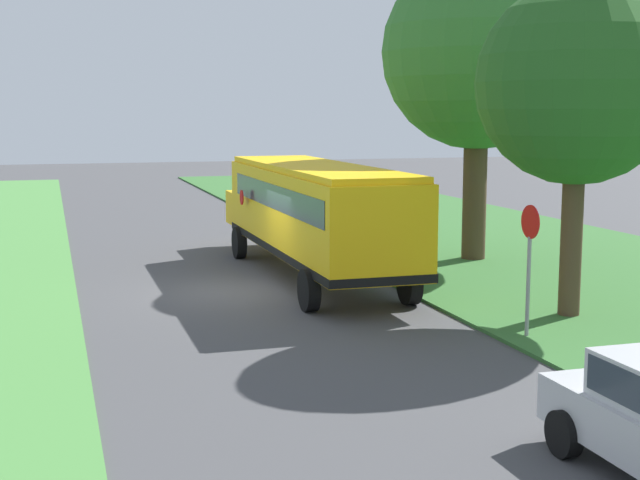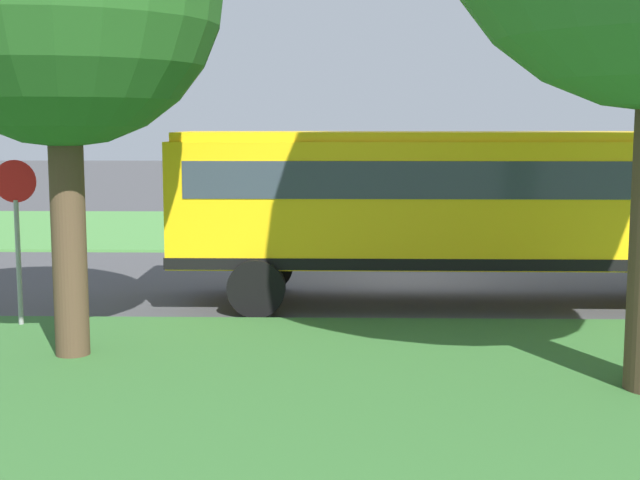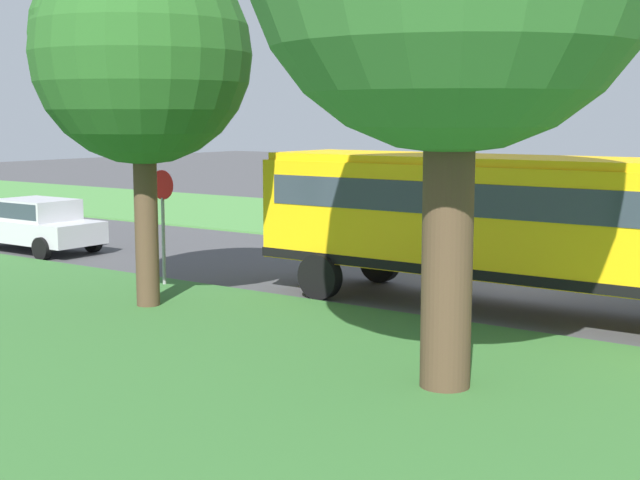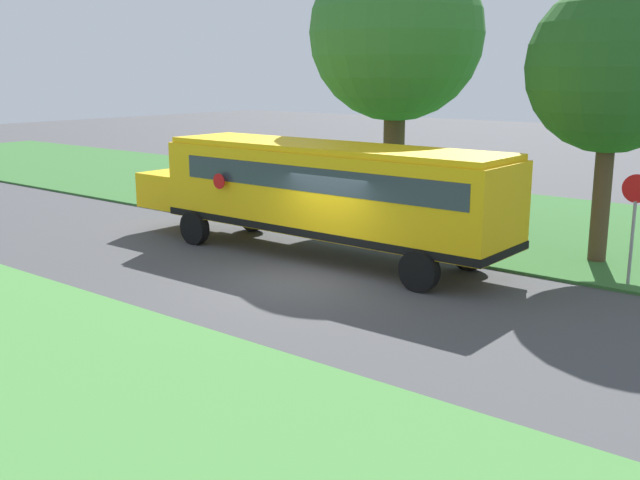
# 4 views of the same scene
# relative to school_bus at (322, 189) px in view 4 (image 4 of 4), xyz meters

# --- Properties ---
(ground_plane) EXTENTS (120.00, 120.00, 0.00)m
(ground_plane) POSITION_rel_school_bus_xyz_m (2.33, 1.20, -1.92)
(ground_plane) COLOR #424244
(grass_verge) EXTENTS (12.00, 80.00, 0.08)m
(grass_verge) POSITION_rel_school_bus_xyz_m (-7.67, 1.20, -1.88)
(grass_verge) COLOR #33662D
(grass_verge) RESTS_ON ground
(school_bus) EXTENTS (2.85, 12.42, 3.16)m
(school_bus) POSITION_rel_school_bus_xyz_m (0.00, 0.00, 0.00)
(school_bus) COLOR yellow
(school_bus) RESTS_ON ground
(oak_tree_beside_bus) EXTENTS (5.81, 5.81, 9.24)m
(oak_tree_beside_bus) POSITION_rel_school_bus_xyz_m (-5.70, -1.33, 4.47)
(oak_tree_beside_bus) COLOR #4C3826
(oak_tree_beside_bus) RESTS_ON ground
(oak_tree_roadside_mid) EXTENTS (4.43, 4.43, 7.41)m
(oak_tree_roadside_mid) POSITION_rel_school_bus_xyz_m (-4.23, 6.40, 3.35)
(oak_tree_roadside_mid) COLOR #4C3826
(oak_tree_roadside_mid) RESTS_ON ground
(stop_sign) EXTENTS (0.08, 0.68, 2.74)m
(stop_sign) POSITION_rel_school_bus_xyz_m (-2.27, 7.70, -0.19)
(stop_sign) COLOR gray
(stop_sign) RESTS_ON ground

